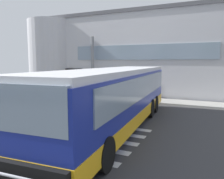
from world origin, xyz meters
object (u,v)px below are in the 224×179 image
passenger_by_doorway (106,86)px  bus_main_foreground (114,99)px  entry_support_column (93,66)px  passenger_near_column (95,86)px  passenger_at_curb_edge (117,86)px

passenger_by_doorway → bus_main_foreground: bearing=-61.4°
bus_main_foreground → passenger_by_doorway: bus_main_foreground is taller
passenger_by_doorway → entry_support_column: bearing=155.8°
passenger_near_column → passenger_at_curb_edge: (1.74, 0.51, 0.03)m
passenger_near_column → passenger_at_curb_edge: size_ratio=1.00×
passenger_by_doorway → passenger_at_curb_edge: same height
bus_main_foreground → passenger_by_doorway: (-4.00, 7.32, -0.26)m
entry_support_column → passenger_by_doorway: entry_support_column is taller
bus_main_foreground → passenger_near_column: 8.41m
passenger_near_column → entry_support_column: bearing=125.3°
entry_support_column → passenger_at_curb_edge: 3.04m
entry_support_column → passenger_at_curb_edge: (2.54, -0.62, -1.54)m
entry_support_column → passenger_by_doorway: bearing=-24.2°
bus_main_foreground → passenger_at_curb_edge: 8.03m
bus_main_foreground → passenger_by_doorway: bearing=118.6°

